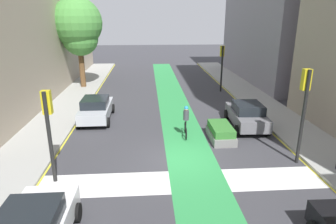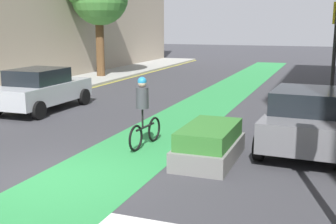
{
  "view_description": "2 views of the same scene",
  "coord_description": "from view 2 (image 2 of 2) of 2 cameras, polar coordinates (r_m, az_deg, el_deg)",
  "views": [
    {
      "loc": [
        -1.36,
        -12.8,
        6.62
      ],
      "look_at": [
        -0.18,
        3.8,
        1.2
      ],
      "focal_mm": 31.54,
      "sensor_mm": 36.0,
      "label": 1
    },
    {
      "loc": [
        5.2,
        -7.24,
        3.16
      ],
      "look_at": [
        1.32,
        3.22,
        0.9
      ],
      "focal_mm": 46.44,
      "sensor_mm": 36.0,
      "label": 2
    }
  ],
  "objects": [
    {
      "name": "ground_plane",
      "position": [
        9.46,
        -14.56,
        -8.46
      ],
      "size": [
        120.0,
        120.0,
        0.0
      ],
      "primitive_type": "plane",
      "color": "#38383D"
    },
    {
      "name": "bike_lane_paint",
      "position": [
        9.1,
        -10.96,
        -9.08
      ],
      "size": [
        2.4,
        60.0,
        0.01
      ],
      "primitive_type": "cube",
      "color": "#2D8C47",
      "rests_on": "ground_plane"
    },
    {
      "name": "traffic_signal_far_right",
      "position": [
        20.7,
        21.18,
        9.95
      ],
      "size": [
        0.35,
        0.52,
        4.12
      ],
      "color": "black",
      "rests_on": "ground_plane"
    },
    {
      "name": "car_silver_left_far",
      "position": [
        16.82,
        -16.33,
        2.92
      ],
      "size": [
        2.03,
        4.21,
        1.57
      ],
      "color": "#B2B7BF",
      "rests_on": "ground_plane"
    },
    {
      "name": "car_grey_right_far",
      "position": [
        11.65,
        17.71,
        -0.8
      ],
      "size": [
        2.18,
        4.28,
        1.57
      ],
      "color": "slate",
      "rests_on": "ground_plane"
    },
    {
      "name": "cyclist_in_lane",
      "position": [
        11.24,
        -3.22,
        0.18
      ],
      "size": [
        0.32,
        1.73,
        1.86
      ],
      "color": "black",
      "rests_on": "ground_plane"
    },
    {
      "name": "median_planter",
      "position": [
        10.26,
        5.45,
        -4.2
      ],
      "size": [
        1.24,
        2.42,
        0.85
      ],
      "color": "slate",
      "rests_on": "ground_plane"
    }
  ]
}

